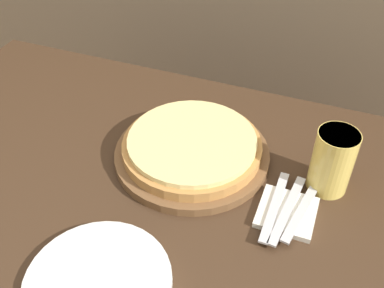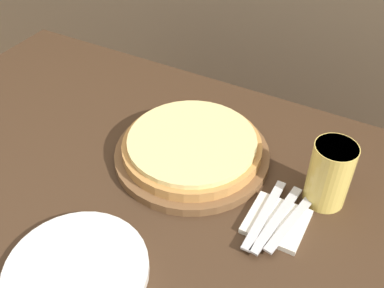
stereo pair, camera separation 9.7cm
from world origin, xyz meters
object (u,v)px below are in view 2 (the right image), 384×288
beer_glass (330,172)px  dinner_plate (77,271)px  fork (265,214)px  dinner_knife (277,219)px  spoon (290,224)px  pizza_on_board (192,149)px

beer_glass → dinner_plate: beer_glass is taller
beer_glass → dinner_plate: size_ratio=0.56×
beer_glass → fork: (-0.09, -0.11, -0.06)m
dinner_knife → spoon: 0.03m
pizza_on_board → fork: 0.22m
pizza_on_board → dinner_plate: bearing=-95.3°
fork → spoon: (0.05, -0.00, 0.00)m
dinner_knife → spoon: bearing=-0.0°
fork → dinner_knife: (0.03, 0.00, 0.00)m
fork → pizza_on_board: bearing=157.2°
fork → dinner_knife: 0.03m
fork → beer_glass: bearing=51.2°
fork → dinner_knife: same height
beer_glass → pizza_on_board: bearing=-176.3°
pizza_on_board → beer_glass: (0.29, 0.02, 0.05)m
pizza_on_board → dinner_knife: bearing=-20.6°
dinner_plate → fork: 0.36m
dinner_plate → spoon: size_ratio=1.55×
spoon → beer_glass: bearing=71.6°
dinner_knife → fork: bearing=180.0°
beer_glass → dinner_plate: 0.50m
fork → spoon: size_ratio=1.17×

